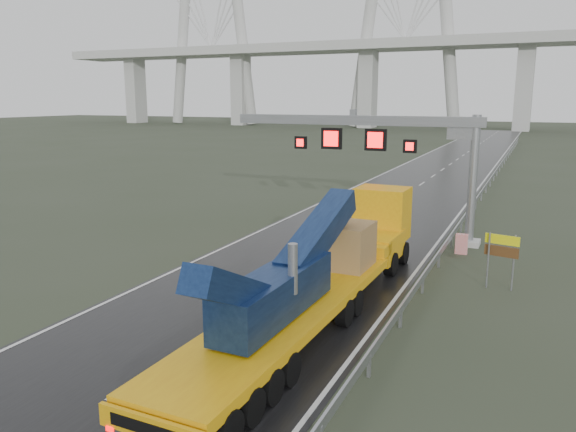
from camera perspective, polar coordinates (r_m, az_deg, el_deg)
The scene contains 7 objects.
ground at distance 18.98m, azimuth -11.21°, elevation -13.47°, with size 400.00×400.00×0.00m, color #313928.
road at distance 55.39m, azimuth 13.45°, elevation 3.20°, with size 11.00×200.00×0.02m, color black.
guardrail at distance 44.65m, azimuth 18.70°, elevation 1.76°, with size 0.20×140.00×1.40m, color #93959C, non-canonical shape.
sign_gantry at distance 32.94m, azimuth 10.10°, elevation 7.44°, with size 14.90×1.20×7.42m.
heavy_haul_truck at distance 22.31m, azimuth 4.55°, elevation -4.61°, with size 3.22×19.19×4.49m.
exit_sign_pair at distance 25.53m, azimuth 20.87°, elevation -3.31°, with size 1.40×0.36×2.44m.
striped_barrier at distance 30.96m, azimuth 17.22°, elevation -2.73°, with size 0.63×0.34×1.07m, color red.
Camera 1 is at (10.18, -13.85, 8.05)m, focal length 35.00 mm.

